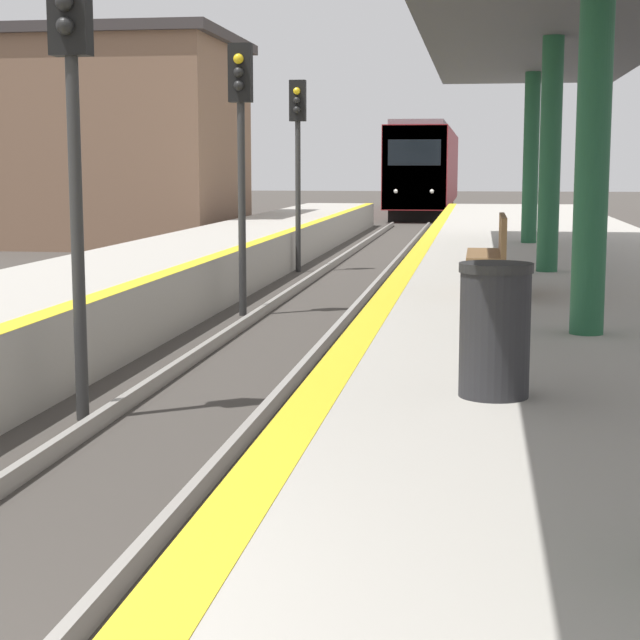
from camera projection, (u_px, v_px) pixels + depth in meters
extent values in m
cube|color=black|center=(426.00, 207.00, 54.68)|extent=(2.31, 19.15, 0.55)
cube|color=maroon|center=(427.00, 167.00, 54.39)|extent=(2.71, 21.28, 3.53)
cube|color=#E54C19|center=(414.00, 168.00, 44.05)|extent=(2.66, 0.16, 3.46)
cube|color=black|center=(414.00, 152.00, 43.91)|extent=(2.17, 0.06, 1.06)
cube|color=slate|center=(427.00, 130.00, 54.12)|extent=(2.31, 20.21, 0.24)
sphere|color=white|center=(396.00, 191.00, 44.24)|extent=(0.18, 0.18, 0.18)
sphere|color=white|center=(432.00, 191.00, 44.02)|extent=(0.18, 0.18, 0.18)
cylinder|color=#2D2D2D|center=(77.00, 242.00, 9.88)|extent=(0.12, 0.12, 3.37)
cube|color=black|center=(70.00, 4.00, 9.57)|extent=(0.36, 0.20, 0.90)
sphere|color=black|center=(64.00, 2.00, 9.44)|extent=(0.16, 0.16, 0.16)
sphere|color=black|center=(65.00, 26.00, 9.47)|extent=(0.16, 0.16, 0.16)
cylinder|color=#2D2D2D|center=(242.00, 210.00, 16.92)|extent=(0.12, 0.12, 3.37)
cube|color=black|center=(240.00, 73.00, 16.62)|extent=(0.36, 0.20, 0.90)
sphere|color=yellow|center=(238.00, 59.00, 16.46)|extent=(0.16, 0.16, 0.16)
sphere|color=black|center=(239.00, 72.00, 16.49)|extent=(0.16, 0.16, 0.16)
sphere|color=black|center=(239.00, 86.00, 16.52)|extent=(0.16, 0.16, 0.16)
cylinder|color=#2D2D2D|center=(298.00, 197.00, 24.00)|extent=(0.12, 0.12, 3.37)
cube|color=black|center=(298.00, 101.00, 23.70)|extent=(0.36, 0.20, 0.90)
sphere|color=yellow|center=(297.00, 91.00, 23.54)|extent=(0.16, 0.16, 0.16)
sphere|color=black|center=(297.00, 100.00, 23.57)|extent=(0.16, 0.16, 0.16)
sphere|color=black|center=(297.00, 110.00, 23.60)|extent=(0.16, 0.16, 0.16)
cylinder|color=#1E5133|center=(593.00, 149.00, 9.31)|extent=(0.30, 0.30, 3.26)
cylinder|color=#1E5133|center=(550.00, 155.00, 14.96)|extent=(0.30, 0.30, 3.26)
cylinder|color=#1E5133|center=(531.00, 158.00, 20.60)|extent=(0.30, 0.30, 3.26)
cylinder|color=#262628|center=(495.00, 335.00, 6.90)|extent=(0.45, 0.45, 0.81)
cylinder|color=#262626|center=(496.00, 268.00, 6.83)|extent=(0.48, 0.48, 0.06)
cube|color=brown|center=(486.00, 256.00, 12.47)|extent=(0.44, 1.54, 0.08)
cube|color=brown|center=(503.00, 234.00, 12.41)|extent=(0.06, 1.54, 0.44)
cube|color=#262628|center=(485.00, 282.00, 11.90)|extent=(0.35, 0.08, 0.40)
cube|color=#262628|center=(485.00, 272.00, 13.11)|extent=(0.35, 0.08, 0.40)
cube|color=brown|center=(84.00, 146.00, 32.73)|extent=(8.99, 6.74, 5.98)
cube|color=#383333|center=(81.00, 41.00, 32.28)|extent=(9.44, 7.08, 0.30)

